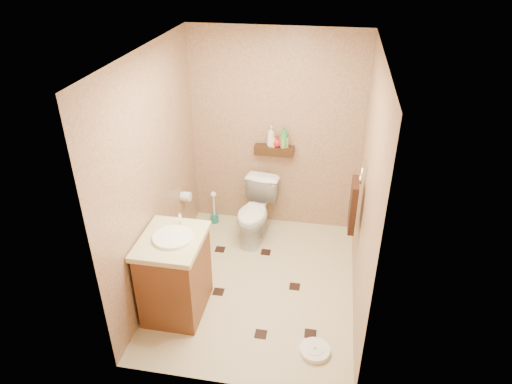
# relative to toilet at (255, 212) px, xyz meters

# --- Properties ---
(ground) EXTENTS (2.50, 2.50, 0.00)m
(ground) POSITION_rel_toilet_xyz_m (0.16, -0.83, -0.36)
(ground) COLOR tan
(ground) RESTS_ON ground
(wall_back) EXTENTS (2.00, 0.04, 2.40)m
(wall_back) POSITION_rel_toilet_xyz_m (0.16, 0.42, 0.84)
(wall_back) COLOR tan
(wall_back) RESTS_ON ground
(wall_front) EXTENTS (2.00, 0.04, 2.40)m
(wall_front) POSITION_rel_toilet_xyz_m (0.16, -2.08, 0.84)
(wall_front) COLOR tan
(wall_front) RESTS_ON ground
(wall_left) EXTENTS (0.04, 2.50, 2.40)m
(wall_left) POSITION_rel_toilet_xyz_m (-0.84, -0.83, 0.84)
(wall_left) COLOR tan
(wall_left) RESTS_ON ground
(wall_right) EXTENTS (0.04, 2.50, 2.40)m
(wall_right) POSITION_rel_toilet_xyz_m (1.16, -0.83, 0.84)
(wall_right) COLOR tan
(wall_right) RESTS_ON ground
(ceiling) EXTENTS (2.00, 2.50, 0.02)m
(ceiling) POSITION_rel_toilet_xyz_m (0.16, -0.83, 2.04)
(ceiling) COLOR white
(ceiling) RESTS_ON wall_back
(wall_shelf) EXTENTS (0.46, 0.14, 0.10)m
(wall_shelf) POSITION_rel_toilet_xyz_m (0.16, 0.34, 0.66)
(wall_shelf) COLOR #3C2210
(wall_shelf) RESTS_ON wall_back
(floor_accents) EXTENTS (1.25, 1.34, 0.01)m
(floor_accents) POSITION_rel_toilet_xyz_m (0.21, -0.90, -0.35)
(floor_accents) COLOR black
(floor_accents) RESTS_ON ground
(toilet) EXTENTS (0.49, 0.75, 0.72)m
(toilet) POSITION_rel_toilet_xyz_m (0.00, 0.00, 0.00)
(toilet) COLOR white
(toilet) RESTS_ON ground
(vanity) EXTENTS (0.57, 0.69, 0.97)m
(vanity) POSITION_rel_toilet_xyz_m (-0.54, -1.32, 0.08)
(vanity) COLOR brown
(vanity) RESTS_ON ground
(bathroom_scale) EXTENTS (0.34, 0.34, 0.05)m
(bathroom_scale) POSITION_rel_toilet_xyz_m (0.82, -1.64, -0.33)
(bathroom_scale) COLOR white
(bathroom_scale) RESTS_ON ground
(toilet_brush) EXTENTS (0.10, 0.10, 0.44)m
(toilet_brush) POSITION_rel_toilet_xyz_m (-0.57, 0.24, -0.20)
(toilet_brush) COLOR #1B6F64
(toilet_brush) RESTS_ON ground
(towel_ring) EXTENTS (0.12, 0.30, 0.76)m
(towel_ring) POSITION_rel_toilet_xyz_m (1.08, -0.58, 0.59)
(towel_ring) COLOR silver
(towel_ring) RESTS_ON wall_right
(toilet_paper) EXTENTS (0.12, 0.11, 0.12)m
(toilet_paper) POSITION_rel_toilet_xyz_m (-0.78, -0.18, 0.24)
(toilet_paper) COLOR white
(toilet_paper) RESTS_ON wall_left
(bottle_a) EXTENTS (0.13, 0.13, 0.25)m
(bottle_a) POSITION_rel_toilet_xyz_m (0.12, 0.34, 0.84)
(bottle_a) COLOR silver
(bottle_a) RESTS_ON wall_shelf
(bottle_b) EXTENTS (0.08, 0.08, 0.15)m
(bottle_b) POSITION_rel_toilet_xyz_m (0.15, 0.34, 0.79)
(bottle_b) COLOR yellow
(bottle_b) RESTS_ON wall_shelf
(bottle_c) EXTENTS (0.12, 0.12, 0.14)m
(bottle_c) POSITION_rel_toilet_xyz_m (0.19, 0.34, 0.78)
(bottle_c) COLOR red
(bottle_c) RESTS_ON wall_shelf
(bottle_d) EXTENTS (0.13, 0.13, 0.25)m
(bottle_d) POSITION_rel_toilet_xyz_m (0.27, 0.34, 0.84)
(bottle_d) COLOR green
(bottle_d) RESTS_ON wall_shelf
(bottle_e) EXTENTS (0.11, 0.11, 0.18)m
(bottle_e) POSITION_rel_toilet_xyz_m (0.27, 0.34, 0.80)
(bottle_e) COLOR #C68E42
(bottle_e) RESTS_ON wall_shelf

